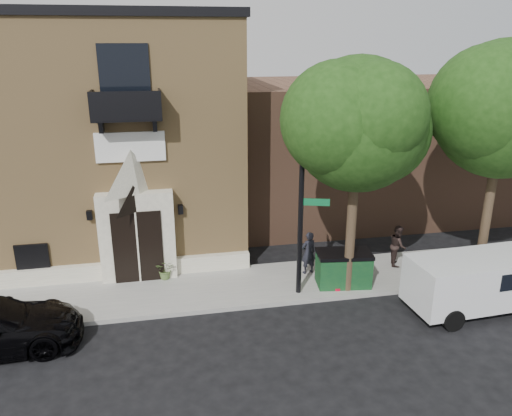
{
  "coord_description": "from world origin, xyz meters",
  "views": [
    {
      "loc": [
        -0.08,
        -14.01,
        8.33
      ],
      "look_at": [
        3.1,
        2.0,
        2.78
      ],
      "focal_mm": 35.0,
      "sensor_mm": 36.0,
      "label": 1
    }
  ],
  "objects_px": {
    "fire_hydrant": "(337,278)",
    "pedestrian_near": "(308,253)",
    "pedestrian_far": "(398,245)",
    "cargo_van": "(484,280)",
    "street_sign": "(302,204)",
    "dumpster": "(343,268)"
  },
  "relations": [
    {
      "from": "fire_hydrant",
      "to": "pedestrian_far",
      "type": "xyz_separation_m",
      "value": [
        2.91,
        1.43,
        0.36
      ]
    },
    {
      "from": "fire_hydrant",
      "to": "pedestrian_far",
      "type": "relative_size",
      "value": 0.55
    },
    {
      "from": "cargo_van",
      "to": "pedestrian_near",
      "type": "relative_size",
      "value": 2.9
    },
    {
      "from": "fire_hydrant",
      "to": "pedestrian_near",
      "type": "relative_size",
      "value": 0.54
    },
    {
      "from": "cargo_van",
      "to": "pedestrian_near",
      "type": "height_order",
      "value": "cargo_van"
    },
    {
      "from": "street_sign",
      "to": "pedestrian_near",
      "type": "height_order",
      "value": "street_sign"
    },
    {
      "from": "street_sign",
      "to": "pedestrian_far",
      "type": "relative_size",
      "value": 4.0
    },
    {
      "from": "dumpster",
      "to": "pedestrian_far",
      "type": "height_order",
      "value": "pedestrian_far"
    },
    {
      "from": "dumpster",
      "to": "pedestrian_far",
      "type": "relative_size",
      "value": 1.26
    },
    {
      "from": "street_sign",
      "to": "pedestrian_far",
      "type": "bearing_deg",
      "value": 34.99
    },
    {
      "from": "pedestrian_near",
      "to": "cargo_van",
      "type": "bearing_deg",
      "value": 129.86
    },
    {
      "from": "cargo_van",
      "to": "street_sign",
      "type": "relative_size",
      "value": 0.74
    },
    {
      "from": "street_sign",
      "to": "pedestrian_near",
      "type": "distance_m",
      "value": 2.8
    },
    {
      "from": "fire_hydrant",
      "to": "pedestrian_far",
      "type": "distance_m",
      "value": 3.26
    },
    {
      "from": "cargo_van",
      "to": "pedestrian_far",
      "type": "xyz_separation_m",
      "value": [
        -1.26,
        3.39,
        -0.1
      ]
    },
    {
      "from": "fire_hydrant",
      "to": "dumpster",
      "type": "relative_size",
      "value": 0.43
    },
    {
      "from": "cargo_van",
      "to": "pedestrian_far",
      "type": "relative_size",
      "value": 2.97
    },
    {
      "from": "cargo_van",
      "to": "pedestrian_near",
      "type": "distance_m",
      "value": 5.85
    },
    {
      "from": "dumpster",
      "to": "fire_hydrant",
      "type": "bearing_deg",
      "value": -130.89
    },
    {
      "from": "cargo_van",
      "to": "dumpster",
      "type": "relative_size",
      "value": 2.35
    },
    {
      "from": "cargo_van",
      "to": "dumpster",
      "type": "distance_m",
      "value": 4.47
    },
    {
      "from": "pedestrian_far",
      "to": "pedestrian_near",
      "type": "bearing_deg",
      "value": 109.66
    }
  ]
}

